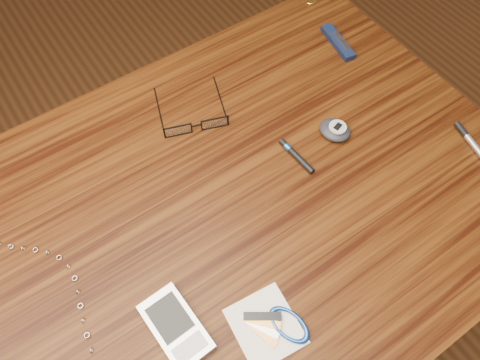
{
  "coord_description": "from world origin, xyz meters",
  "views": [
    {
      "loc": [
        -0.17,
        -0.3,
        1.42
      ],
      "look_at": [
        0.05,
        0.03,
        0.76
      ],
      "focal_mm": 35.0,
      "sensor_mm": 36.0,
      "label": 1
    }
  ],
  "objects_px": {
    "pedometer": "(335,130)",
    "silver_pen": "(476,148)",
    "eyeglasses": "(196,124)",
    "desk": "(226,236)",
    "pda_phone": "(176,327)",
    "pocket_knife": "(338,42)",
    "notepad_keys": "(277,325)"
  },
  "relations": [
    {
      "from": "eyeglasses",
      "to": "silver_pen",
      "type": "xyz_separation_m",
      "value": [
        0.37,
        -0.31,
        -0.01
      ]
    },
    {
      "from": "pocket_knife",
      "to": "desk",
      "type": "bearing_deg",
      "value": -154.86
    },
    {
      "from": "desk",
      "to": "notepad_keys",
      "type": "distance_m",
      "value": 0.22
    },
    {
      "from": "pda_phone",
      "to": "pocket_knife",
      "type": "height_order",
      "value": "pda_phone"
    },
    {
      "from": "eyeglasses",
      "to": "silver_pen",
      "type": "height_order",
      "value": "eyeglasses"
    },
    {
      "from": "notepad_keys",
      "to": "desk",
      "type": "bearing_deg",
      "value": 78.63
    },
    {
      "from": "eyeglasses",
      "to": "silver_pen",
      "type": "relative_size",
      "value": 1.11
    },
    {
      "from": "eyeglasses",
      "to": "pedometer",
      "type": "xyz_separation_m",
      "value": [
        0.2,
        -0.15,
        -0.0
      ]
    },
    {
      "from": "pedometer",
      "to": "silver_pen",
      "type": "distance_m",
      "value": 0.24
    },
    {
      "from": "pedometer",
      "to": "desk",
      "type": "bearing_deg",
      "value": -175.82
    },
    {
      "from": "desk",
      "to": "silver_pen",
      "type": "bearing_deg",
      "value": -19.22
    },
    {
      "from": "eyeglasses",
      "to": "notepad_keys",
      "type": "height_order",
      "value": "eyeglasses"
    },
    {
      "from": "pocket_knife",
      "to": "silver_pen",
      "type": "relative_size",
      "value": 0.75
    },
    {
      "from": "eyeglasses",
      "to": "notepad_keys",
      "type": "relative_size",
      "value": 1.4
    },
    {
      "from": "pedometer",
      "to": "silver_pen",
      "type": "bearing_deg",
      "value": -42.83
    },
    {
      "from": "desk",
      "to": "pocket_knife",
      "type": "relative_size",
      "value": 9.72
    },
    {
      "from": "pda_phone",
      "to": "notepad_keys",
      "type": "distance_m",
      "value": 0.14
    },
    {
      "from": "notepad_keys",
      "to": "silver_pen",
      "type": "xyz_separation_m",
      "value": [
        0.46,
        0.05,
        0.0
      ]
    },
    {
      "from": "desk",
      "to": "pda_phone",
      "type": "xyz_separation_m",
      "value": [
        -0.16,
        -0.12,
        0.11
      ]
    },
    {
      "from": "notepad_keys",
      "to": "pocket_knife",
      "type": "relative_size",
      "value": 1.05
    },
    {
      "from": "silver_pen",
      "to": "pda_phone",
      "type": "bearing_deg",
      "value": 177.12
    },
    {
      "from": "desk",
      "to": "pda_phone",
      "type": "bearing_deg",
      "value": -143.14
    },
    {
      "from": "pda_phone",
      "to": "silver_pen",
      "type": "xyz_separation_m",
      "value": [
        0.58,
        -0.03,
        -0.0
      ]
    },
    {
      "from": "pda_phone",
      "to": "silver_pen",
      "type": "relative_size",
      "value": 0.83
    },
    {
      "from": "desk",
      "to": "eyeglasses",
      "type": "xyz_separation_m",
      "value": [
        0.05,
        0.16,
        0.11
      ]
    },
    {
      "from": "pda_phone",
      "to": "silver_pen",
      "type": "distance_m",
      "value": 0.58
    },
    {
      "from": "silver_pen",
      "to": "notepad_keys",
      "type": "bearing_deg",
      "value": -174.17
    },
    {
      "from": "pocket_knife",
      "to": "pda_phone",
      "type": "bearing_deg",
      "value": -151.21
    },
    {
      "from": "desk",
      "to": "pedometer",
      "type": "xyz_separation_m",
      "value": [
        0.24,
        0.02,
        0.11
      ]
    },
    {
      "from": "pda_phone",
      "to": "pedometer",
      "type": "bearing_deg",
      "value": 18.69
    },
    {
      "from": "pedometer",
      "to": "silver_pen",
      "type": "relative_size",
      "value": 0.49
    },
    {
      "from": "pedometer",
      "to": "pocket_knife",
      "type": "height_order",
      "value": "pedometer"
    }
  ]
}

